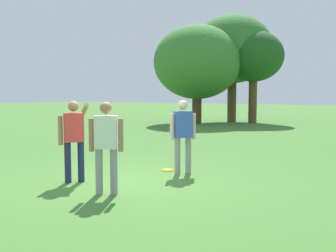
% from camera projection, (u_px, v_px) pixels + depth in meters
% --- Properties ---
extents(ground_plane, '(120.00, 120.00, 0.00)m').
position_uv_depth(ground_plane, '(121.00, 182.00, 7.93)').
color(ground_plane, '#447530').
extents(person_thrower, '(0.51, 0.84, 1.64)m').
position_uv_depth(person_thrower, '(74.00, 135.00, 7.81)').
color(person_thrower, '#1E234C').
rests_on(person_thrower, ground).
extents(person_catcher, '(0.41, 0.50, 1.64)m').
position_uv_depth(person_catcher, '(183.00, 132.00, 8.62)').
color(person_catcher, gray).
rests_on(person_catcher, ground).
extents(person_bystander, '(0.54, 0.38, 1.64)m').
position_uv_depth(person_bystander, '(106.00, 142.00, 6.84)').
color(person_bystander, gray).
rests_on(person_bystander, ground).
extents(frisbee, '(0.27, 0.27, 0.03)m').
position_uv_depth(frisbee, '(168.00, 170.00, 9.07)').
color(frisbee, yellow).
rests_on(frisbee, ground).
extents(tree_tall_left, '(5.22, 5.22, 5.90)m').
position_uv_depth(tree_tall_left, '(197.00, 62.00, 23.36)').
color(tree_tall_left, '#4C3823').
rests_on(tree_tall_left, ground).
extents(tree_broad_center, '(5.06, 5.06, 6.76)m').
position_uv_depth(tree_broad_center, '(232.00, 50.00, 24.71)').
color(tree_broad_center, brown).
rests_on(tree_broad_center, ground).
extents(tree_far_right, '(3.64, 3.64, 5.61)m').
position_uv_depth(tree_far_right, '(253.00, 57.00, 23.67)').
color(tree_far_right, brown).
rests_on(tree_far_right, ground).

